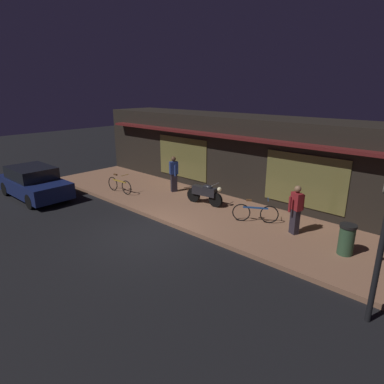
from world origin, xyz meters
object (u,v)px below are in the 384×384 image
person_bystander (296,209)px  parked_car_near (34,183)px  motorcycle (205,193)px  bicycle_parked (119,185)px  person_photographer (174,173)px  bicycle_extra (255,213)px  trash_bin (346,239)px

person_bystander → parked_car_near: size_ratio=0.41×
person_bystander → parked_car_near: person_bystander is taller
motorcycle → bicycle_parked: bearing=-160.0°
person_photographer → bicycle_extra: bearing=-7.0°
person_bystander → trash_bin: (1.77, -0.32, -0.41)m
person_photographer → motorcycle: bearing=-9.7°
motorcycle → trash_bin: size_ratio=1.83×
bicycle_parked → person_photographer: person_photographer is taller
bicycle_parked → parked_car_near: parked_car_near is taller
bicycle_extra → trash_bin: trash_bin is taller
bicycle_parked → motorcycle: bearing=20.0°
person_bystander → person_photographer: bearing=175.1°
bicycle_parked → bicycle_extra: bearing=10.7°
bicycle_extra → parked_car_near: (-9.21, -4.07, 0.20)m
person_photographer → parked_car_near: size_ratio=0.41×
bicycle_extra → person_photographer: size_ratio=0.86×
person_bystander → parked_car_near: (-10.71, -4.12, -0.32)m
bicycle_extra → person_bystander: person_bystander is taller
trash_bin → bicycle_parked: bearing=-174.4°
bicycle_extra → person_photographer: (-4.84, 0.60, 0.52)m
person_photographer → person_bystander: bearing=-4.9°
bicycle_parked → trash_bin: bearing=5.6°
motorcycle → bicycle_parked: (-4.01, -1.46, -0.14)m
person_photographer → person_bystander: 6.37m
bicycle_parked → trash_bin: (9.86, 0.97, 0.11)m
motorcycle → bicycle_parked: motorcycle is taller
person_bystander → parked_car_near: 11.48m
bicycle_extra → parked_car_near: bearing=-156.2°
bicycle_parked → parked_car_near: 3.86m
trash_bin → parked_car_near: size_ratio=0.23×
bicycle_parked → person_bystander: bearing=9.1°
person_photographer → trash_bin: size_ratio=1.80×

